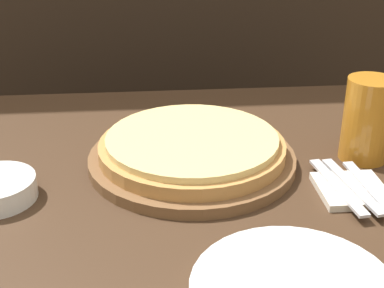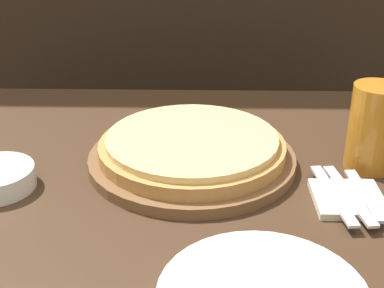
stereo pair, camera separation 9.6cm
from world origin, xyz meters
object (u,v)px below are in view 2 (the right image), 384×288
object	(u,v)px
fork	(333,194)
dinner_knife	(349,194)
pizza_on_board	(192,151)
beer_glass	(374,124)
spoon	(365,195)

from	to	relation	value
fork	dinner_knife	xyz separation A→B (m)	(0.03, -0.00, 0.00)
pizza_on_board	beer_glass	xyz separation A→B (m)	(0.32, -0.00, 0.06)
dinner_knife	spoon	xyz separation A→B (m)	(0.03, -0.00, 0.00)
fork	dinner_knife	size ratio (longest dim) A/B	1.00
beer_glass	fork	xyz separation A→B (m)	(-0.09, -0.12, -0.07)
spoon	pizza_on_board	bearing A→B (deg)	155.45
beer_glass	spoon	bearing A→B (deg)	-108.19
pizza_on_board	fork	xyz separation A→B (m)	(0.23, -0.13, -0.01)
dinner_knife	beer_glass	bearing A→B (deg)	62.02
fork	pizza_on_board	bearing A→B (deg)	150.87
beer_glass	pizza_on_board	bearing A→B (deg)	179.39
pizza_on_board	spoon	size ratio (longest dim) A/B	2.37
pizza_on_board	beer_glass	world-z (taller)	beer_glass
dinner_knife	pizza_on_board	bearing A→B (deg)	153.34
dinner_knife	fork	bearing A→B (deg)	180.00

